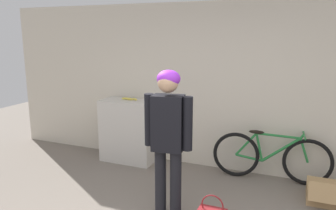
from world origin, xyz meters
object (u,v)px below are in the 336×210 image
person (168,130)px  cardboard_box (326,193)px  bicycle (271,157)px  banana (130,99)px

person → cardboard_box: size_ratio=3.23×
bicycle → banana: bearing=176.4°
person → banana: size_ratio=5.65×
bicycle → banana: size_ratio=5.47×
banana → cardboard_box: (3.03, -0.33, -0.95)m
person → bicycle: person is taller
bicycle → cardboard_box: (0.73, -0.37, -0.25)m
banana → cardboard_box: bearing=-6.3°
banana → bicycle: bearing=0.8°
banana → cardboard_box: banana is taller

